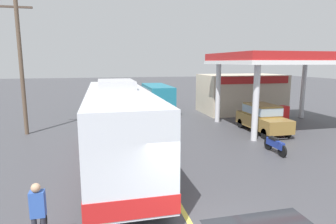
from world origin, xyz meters
TOP-DOWN VIEW (x-y plane):
  - ground at (0.00, 20.00)m, footprint 120.00×120.00m
  - lane_divider_stripe at (0.00, 15.00)m, footprint 0.16×50.00m
  - coach_bus_main at (-1.62, 6.19)m, footprint 2.60×11.04m
  - gas_station_roadside at (9.97, 15.30)m, footprint 9.10×11.95m
  - car_at_pump at (7.80, 10.09)m, footprint 1.70×4.20m
  - minibus_opposing_lane at (2.66, 19.11)m, footprint 2.04×6.13m
  - cyclist_on_shoulder at (-3.88, 0.69)m, footprint 0.34×1.82m
  - motorcycle_parked_forecourt at (6.06, 6.03)m, footprint 0.55×1.80m
  - pedestrian_near_pump at (7.82, 12.21)m, footprint 0.55×0.22m
  - pedestrian_by_shop at (8.54, 10.88)m, footprint 0.55×0.22m
  - car_trailing_behind_bus at (-2.56, 20.57)m, footprint 1.70×4.20m
  - utility_pole_roadside at (-6.97, 13.04)m, footprint 1.80×0.24m

SIDE VIEW (x-z plane):
  - ground at x=0.00m, z-range 0.00..0.00m
  - lane_divider_stripe at x=0.00m, z-range 0.00..0.01m
  - motorcycle_parked_forecourt at x=6.06m, z-range -0.02..0.90m
  - cyclist_on_shoulder at x=-3.88m, z-range -0.08..1.64m
  - pedestrian_near_pump at x=7.82m, z-range 0.10..1.76m
  - pedestrian_by_shop at x=8.54m, z-range 0.10..1.76m
  - car_at_pump at x=7.80m, z-range 0.10..1.92m
  - car_trailing_behind_bus at x=-2.56m, z-range 0.10..1.92m
  - minibus_opposing_lane at x=2.66m, z-range 0.25..2.69m
  - coach_bus_main at x=-1.62m, z-range -0.12..3.56m
  - gas_station_roadside at x=9.97m, z-range 0.08..5.18m
  - utility_pole_roadside at x=-6.97m, z-range 0.18..8.48m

